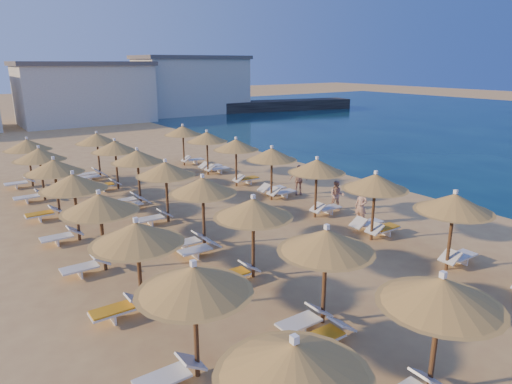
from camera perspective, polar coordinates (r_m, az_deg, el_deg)
ground at (r=19.00m, az=6.74°, el=-6.55°), size 220.00×220.00×0.00m
jetty at (r=70.45m, az=0.39°, el=10.68°), size 30.16×10.32×1.50m
hotel_blocks at (r=61.46m, az=-20.21°, el=11.71°), size 48.49×10.87×8.10m
parasol_row_east at (r=20.36m, az=10.94°, el=2.17°), size 2.72×34.40×3.00m
parasol_row_west at (r=16.67m, az=-3.80°, el=-0.63°), size 2.72×34.40×3.00m
parasol_row_inland at (r=18.35m, az=-20.55°, el=-0.09°), size 2.72×27.36×3.00m
loungers at (r=18.52m, az=-1.04°, el=-5.90°), size 13.15×32.31×0.66m
beachgoer_a at (r=21.55m, az=13.01°, el=-1.76°), size 0.51×0.67×1.66m
beachgoer_c at (r=25.74m, az=5.31°, el=1.53°), size 1.08×0.87×1.71m
beachgoer_b at (r=23.27m, az=10.07°, el=-0.45°), size 0.94×0.93×1.53m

